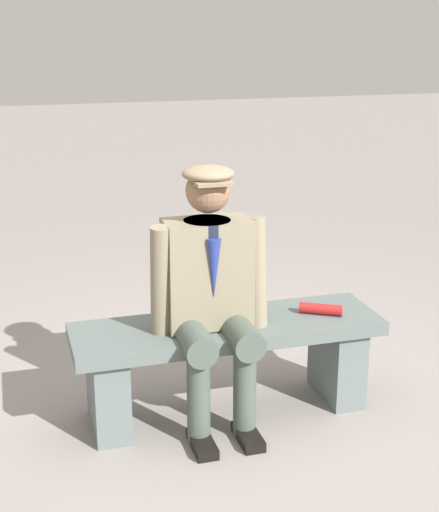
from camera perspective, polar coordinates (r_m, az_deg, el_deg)
The scene contains 4 objects.
ground_plane at distance 3.96m, azimuth 0.58°, elevation -11.62°, with size 30.00×30.00×0.00m, color gray.
bench at distance 3.81m, azimuth 0.59°, elevation -7.34°, with size 1.54×0.45×0.49m.
seated_man at distance 3.59m, azimuth -0.65°, elevation -2.46°, with size 0.57×0.54×1.29m.
rolled_magazine at distance 3.88m, azimuth 7.65°, elevation -3.99°, with size 0.06×0.06×0.22m, color #B21E1E.
Camera 1 is at (1.01, 3.31, 1.93)m, focal length 52.98 mm.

